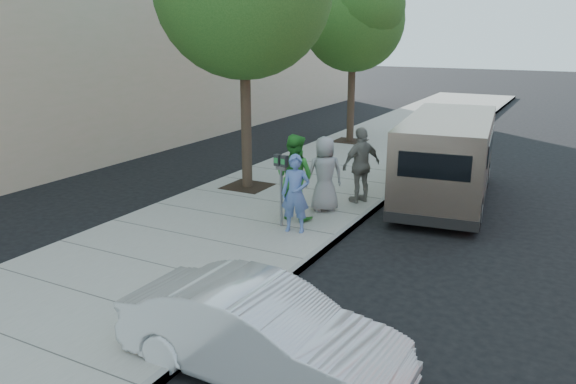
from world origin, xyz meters
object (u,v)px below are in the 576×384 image
(parking_meter, at_px, (281,175))
(van, at_px, (447,157))
(sedan, at_px, (261,333))
(person_officer, at_px, (295,194))
(person_striped_polo, at_px, (361,165))
(person_gray_shirt, at_px, (325,174))
(tree_far, at_px, (355,15))
(person_green_shirt, at_px, (294,177))

(parking_meter, bearing_deg, van, 68.65)
(sedan, bearing_deg, person_officer, 23.72)
(person_officer, xyz_separation_m, person_striped_polo, (0.45, 2.73, 0.11))
(person_striped_polo, bearing_deg, person_gray_shirt, 5.95)
(person_striped_polo, bearing_deg, van, 162.46)
(sedan, height_order, person_striped_polo, person_striped_polo)
(tree_far, height_order, parking_meter, tree_far)
(person_green_shirt, xyz_separation_m, person_striped_polo, (0.88, 1.93, -0.03))
(van, xyz_separation_m, person_striped_polo, (-1.77, -1.56, -0.08))
(tree_far, bearing_deg, sedan, -72.34)
(person_officer, distance_m, person_gray_shirt, 1.64)
(parking_meter, xyz_separation_m, person_striped_polo, (0.88, 2.56, -0.21))
(tree_far, distance_m, sedan, 16.25)
(tree_far, xyz_separation_m, person_officer, (2.80, -10.21, -3.89))
(parking_meter, bearing_deg, person_gray_shirt, 87.09)
(tree_far, bearing_deg, person_officer, -74.65)
(tree_far, relative_size, person_green_shirt, 3.31)
(person_officer, bearing_deg, van, 48.85)
(tree_far, bearing_deg, person_gray_shirt, -72.28)
(person_officer, relative_size, person_striped_polo, 0.89)
(sedan, bearing_deg, person_green_shirt, 24.69)
(parking_meter, height_order, van, van)
(person_gray_shirt, bearing_deg, person_green_shirt, 26.34)
(sedan, distance_m, person_green_shirt, 6.04)
(tree_far, bearing_deg, person_green_shirt, -75.89)
(sedan, relative_size, person_gray_shirt, 2.12)
(person_green_shirt, bearing_deg, tree_far, -68.00)
(van, bearing_deg, person_striped_polo, -145.20)
(parking_meter, height_order, person_striped_polo, person_striped_polo)
(person_gray_shirt, relative_size, person_striped_polo, 0.95)
(person_officer, height_order, person_striped_polo, person_striped_polo)
(tree_far, distance_m, person_gray_shirt, 9.78)
(sedan, distance_m, person_gray_shirt, 6.69)
(van, height_order, person_gray_shirt, van)
(tree_far, relative_size, van, 1.05)
(sedan, xyz_separation_m, person_striped_polo, (-1.51, 7.46, 0.47))
(sedan, bearing_deg, tree_far, 18.95)
(van, height_order, person_striped_polo, van)
(sedan, relative_size, person_striped_polo, 2.01)
(tree_far, height_order, van, tree_far)
(person_officer, height_order, person_gray_shirt, person_gray_shirt)
(parking_meter, distance_m, person_green_shirt, 0.65)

